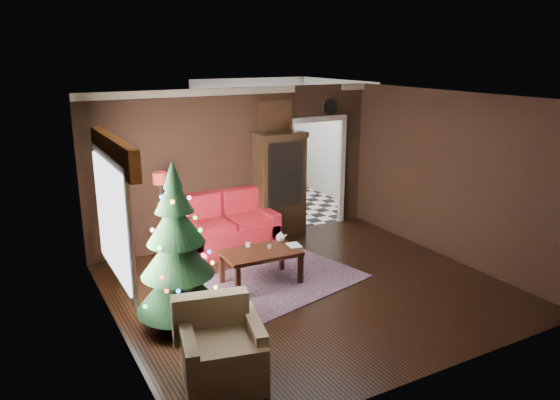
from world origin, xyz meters
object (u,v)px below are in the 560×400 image
coffee_table (261,267)px  wall_clock (330,107)px  curio_cabinet (280,188)px  loveseat (228,223)px  kitchen_table (274,196)px  floor_lamp (162,215)px  christmas_tree (177,248)px  armchair (222,344)px  teapot (280,237)px

coffee_table → wall_clock: 3.79m
curio_cabinet → loveseat: bearing=-169.2°
wall_clock → kitchen_table: size_ratio=0.43×
floor_lamp → wall_clock: (3.53, 0.43, 1.55)m
christmas_tree → coffee_table: christmas_tree is taller
loveseat → coffee_table: size_ratio=1.51×
loveseat → armchair: bearing=-114.4°
coffee_table → teapot: 0.60m
christmas_tree → kitchen_table: 5.17m
curio_cabinet → christmas_tree: size_ratio=0.91×
coffee_table → teapot: bearing=25.0°
floor_lamp → kitchen_table: 3.46m
floor_lamp → teapot: bearing=-40.7°
armchair → teapot: 3.00m
armchair → wall_clock: bearing=57.9°
floor_lamp → armchair: 3.61m
teapot → kitchen_table: 3.33m
wall_clock → teapot: bearing=-139.8°
christmas_tree → armchair: (-0.01, -1.43, -0.59)m
loveseat → armchair: (-1.63, -3.59, -0.04)m
coffee_table → kitchen_table: 3.73m
curio_cabinet → coffee_table: (-1.29, -1.75, -0.68)m
loveseat → wall_clock: bearing=9.7°
teapot → kitchen_table: kitchen_table is taller
curio_cabinet → armchair: (-2.78, -3.81, -0.49)m
teapot → wall_clock: (2.04, 1.72, 1.78)m
coffee_table → kitchen_table: (1.94, 3.18, 0.11)m
coffee_table → wall_clock: wall_clock is taller
floor_lamp → christmas_tree: size_ratio=0.69×
coffee_table → kitchen_table: size_ratio=1.50×
curio_cabinet → wall_clock: size_ratio=5.94×
curio_cabinet → christmas_tree: christmas_tree is taller
floor_lamp → wall_clock: wall_clock is taller
christmas_tree → kitchen_table: (3.42, 3.82, -0.68)m
wall_clock → kitchen_table: wall_clock is taller
christmas_tree → armchair: bearing=-90.4°
wall_clock → kitchen_table: (-0.55, 1.25, -2.00)m
curio_cabinet → floor_lamp: curio_cabinet is taller
teapot → wall_clock: wall_clock is taller
christmas_tree → wall_clock: bearing=32.9°
teapot → loveseat: bearing=103.3°
teapot → armchair: bearing=-130.6°
curio_cabinet → teapot: bearing=-118.5°
teapot → wall_clock: 3.21m
armchair → wall_clock: size_ratio=2.76×
teapot → kitchen_table: (1.49, 2.97, -0.22)m
loveseat → kitchen_table: (1.80, 1.65, -0.12)m
christmas_tree → coffee_table: (1.49, 0.63, -0.78)m
armchair → loveseat: bearing=78.4°
kitchen_table → armchair: bearing=-123.2°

